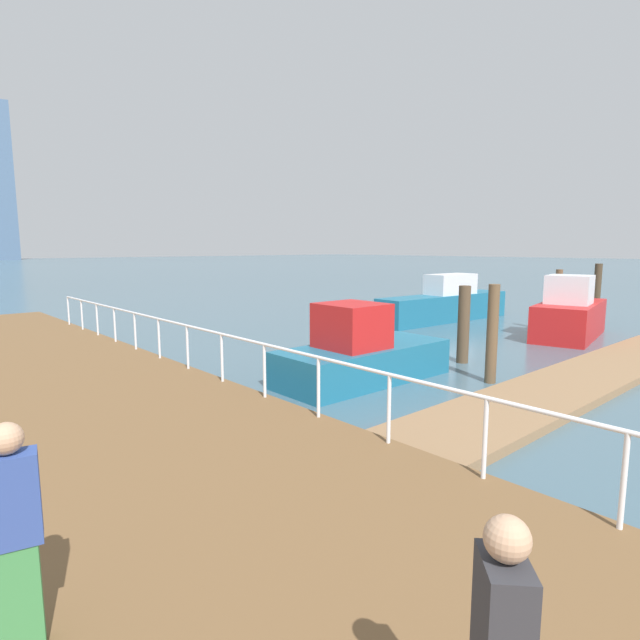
{
  "coord_description": "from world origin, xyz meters",
  "views": [
    {
      "loc": [
        -8.79,
        4.44,
        3.32
      ],
      "look_at": [
        -1.61,
        12.46,
        1.77
      ],
      "focal_mm": 28.65,
      "sensor_mm": 36.0,
      "label": 1
    }
  ],
  "objects_px": {
    "moored_boat_1": "(569,315)",
    "pedestrian_1": "(15,535)",
    "moored_boat_4": "(361,355)",
    "moored_boat_5": "(445,304)"
  },
  "relations": [
    {
      "from": "moored_boat_5",
      "to": "pedestrian_1",
      "type": "xyz_separation_m",
      "value": [
        -18.8,
        -9.31,
        0.53
      ]
    },
    {
      "from": "moored_boat_4",
      "to": "pedestrian_1",
      "type": "distance_m",
      "value": 9.57
    },
    {
      "from": "moored_boat_5",
      "to": "pedestrian_1",
      "type": "relative_size",
      "value": 4.39
    },
    {
      "from": "moored_boat_4",
      "to": "moored_boat_5",
      "type": "relative_size",
      "value": 0.61
    },
    {
      "from": "moored_boat_1",
      "to": "moored_boat_4",
      "type": "relative_size",
      "value": 1.06
    },
    {
      "from": "moored_boat_1",
      "to": "moored_boat_5",
      "type": "xyz_separation_m",
      "value": [
        0.25,
        5.54,
        -0.06
      ]
    },
    {
      "from": "moored_boat_1",
      "to": "pedestrian_1",
      "type": "height_order",
      "value": "moored_boat_1"
    },
    {
      "from": "moored_boat_4",
      "to": "moored_boat_5",
      "type": "xyz_separation_m",
      "value": [
        10.43,
        4.71,
        0.1
      ]
    },
    {
      "from": "moored_boat_1",
      "to": "moored_boat_5",
      "type": "relative_size",
      "value": 0.65
    },
    {
      "from": "moored_boat_5",
      "to": "moored_boat_1",
      "type": "bearing_deg",
      "value": -92.54
    }
  ]
}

